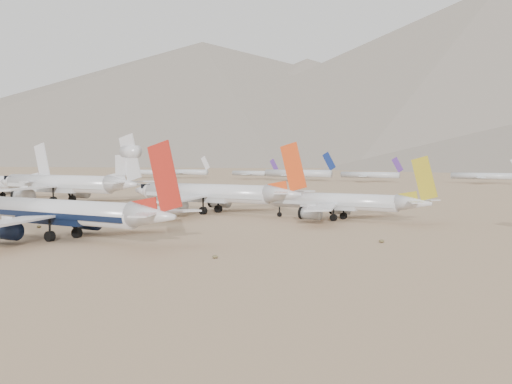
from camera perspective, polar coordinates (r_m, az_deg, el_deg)
ground at (r=108.10m, az=-14.66°, el=-4.75°), size 7000.00×7000.00×0.00m
main_airliner at (r=117.99m, az=-16.54°, el=-1.81°), size 49.00×47.86×17.29m
row2_gold_tail at (r=150.42m, az=7.55°, el=-0.92°), size 42.18×41.25×15.02m
row2_orange_tail at (r=167.47m, az=-3.87°, el=-0.17°), size 51.56×50.44×18.39m
row2_white_trijet at (r=213.82m, az=-16.53°, el=0.71°), size 61.61×60.21×21.83m
distant_storage_row at (r=386.30m, az=14.74°, el=1.43°), size 474.83×63.74×16.31m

